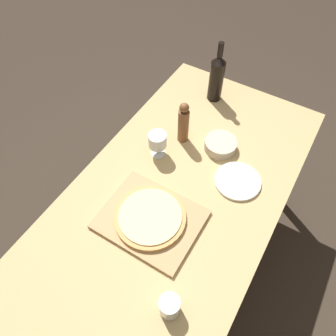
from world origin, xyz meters
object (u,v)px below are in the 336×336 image
wine_bottle (217,77)px  wine_glass (157,141)px  pepper_mill (183,123)px  small_bowl (220,145)px  pizza (150,217)px

wine_bottle → wine_glass: size_ratio=2.57×
pepper_mill → wine_glass: pepper_mill is taller
wine_bottle → wine_glass: 0.49m
wine_bottle → small_bowl: 0.38m
wine_glass → small_bowl: wine_glass is taller
pizza → small_bowl: small_bowl is taller
wine_bottle → pizza: bearing=-82.3°
wine_bottle → small_bowl: wine_bottle is taller
pepper_mill → wine_bottle: bearing=90.4°
pizza → wine_glass: bearing=117.1°
wine_bottle → pepper_mill: 0.35m
wine_glass → small_bowl: (0.24, 0.18, -0.07)m
pepper_mill → wine_glass: (-0.05, -0.14, -0.02)m
pepper_mill → small_bowl: (0.18, 0.04, -0.08)m
wine_bottle → small_bowl: (0.18, -0.31, -0.11)m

